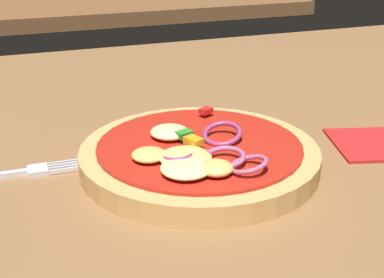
{
  "coord_description": "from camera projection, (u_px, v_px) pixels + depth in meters",
  "views": [
    {
      "loc": [
        -0.2,
        -0.44,
        0.26
      ],
      "look_at": [
        -0.03,
        0.01,
        0.06
      ],
      "focal_mm": 50.24,
      "sensor_mm": 36.0,
      "label": 1
    }
  ],
  "objects": [
    {
      "name": "dining_table",
      "position": [
        226.0,
        173.0,
        0.53
      ],
      "size": [
        1.42,
        1.0,
        0.04
      ],
      "color": "brown",
      "rests_on": "ground"
    },
    {
      "name": "pizza",
      "position": [
        199.0,
        155.0,
        0.5
      ],
      "size": [
        0.22,
        0.22,
        0.04
      ],
      "color": "tan",
      "rests_on": "dining_table"
    },
    {
      "name": "background_table",
      "position": [
        136.0,
        0.0,
        1.58
      ],
      "size": [
        0.84,
        0.6,
        0.04
      ],
      "color": "brown",
      "rests_on": "ground"
    }
  ]
}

